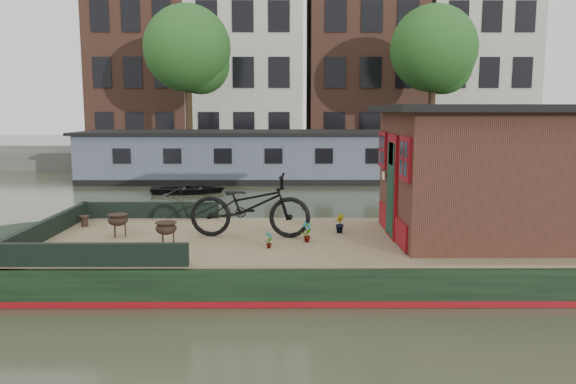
{
  "coord_description": "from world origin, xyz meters",
  "views": [
    {
      "loc": [
        -1.54,
        -10.16,
        2.98
      ],
      "look_at": [
        -1.49,
        0.5,
        1.43
      ],
      "focal_mm": 35.0,
      "sensor_mm": 36.0,
      "label": 1
    }
  ],
  "objects_px": {
    "potted_plant_a": "(307,232)",
    "brazier_front": "(166,234)",
    "bicycle": "(250,206)",
    "brazier_rear": "(118,225)",
    "dinghy": "(188,185)",
    "cabin": "(489,171)"
  },
  "relations": [
    {
      "from": "bicycle",
      "to": "brazier_front",
      "type": "distance_m",
      "value": 1.62
    },
    {
      "from": "bicycle",
      "to": "potted_plant_a",
      "type": "xyz_separation_m",
      "value": [
        1.04,
        -0.44,
        -0.4
      ]
    },
    {
      "from": "bicycle",
      "to": "brazier_front",
      "type": "relative_size",
      "value": 5.29
    },
    {
      "from": "potted_plant_a",
      "to": "brazier_rear",
      "type": "height_order",
      "value": "brazier_rear"
    },
    {
      "from": "brazier_front",
      "to": "brazier_rear",
      "type": "xyz_separation_m",
      "value": [
        -1.05,
        0.74,
        0.0
      ]
    },
    {
      "from": "bicycle",
      "to": "brazier_rear",
      "type": "xyz_separation_m",
      "value": [
        -2.46,
        0.03,
        -0.37
      ]
    },
    {
      "from": "dinghy",
      "to": "cabin",
      "type": "bearing_deg",
      "value": -149.71
    },
    {
      "from": "cabin",
      "to": "bicycle",
      "type": "bearing_deg",
      "value": 179.27
    },
    {
      "from": "bicycle",
      "to": "dinghy",
      "type": "relative_size",
      "value": 0.84
    },
    {
      "from": "cabin",
      "to": "bicycle",
      "type": "xyz_separation_m",
      "value": [
        -4.38,
        0.06,
        -0.64
      ]
    },
    {
      "from": "brazier_front",
      "to": "dinghy",
      "type": "height_order",
      "value": "brazier_front"
    },
    {
      "from": "cabin",
      "to": "brazier_front",
      "type": "xyz_separation_m",
      "value": [
        -5.78,
        -0.66,
        -1.02
      ]
    },
    {
      "from": "potted_plant_a",
      "to": "brazier_front",
      "type": "bearing_deg",
      "value": -173.58
    },
    {
      "from": "cabin",
      "to": "brazier_front",
      "type": "bearing_deg",
      "value": -173.49
    },
    {
      "from": "potted_plant_a",
      "to": "dinghy",
      "type": "xyz_separation_m",
      "value": [
        -3.91,
        10.47,
        -0.56
      ]
    },
    {
      "from": "potted_plant_a",
      "to": "brazier_rear",
      "type": "xyz_separation_m",
      "value": [
        -3.49,
        0.47,
        0.02
      ]
    },
    {
      "from": "brazier_front",
      "to": "brazier_rear",
      "type": "relative_size",
      "value": 0.99
    },
    {
      "from": "brazier_front",
      "to": "bicycle",
      "type": "bearing_deg",
      "value": 26.97
    },
    {
      "from": "cabin",
      "to": "brazier_front",
      "type": "height_order",
      "value": "cabin"
    },
    {
      "from": "brazier_front",
      "to": "dinghy",
      "type": "relative_size",
      "value": 0.16
    },
    {
      "from": "cabin",
      "to": "brazier_rear",
      "type": "height_order",
      "value": "cabin"
    },
    {
      "from": "cabin",
      "to": "bicycle",
      "type": "height_order",
      "value": "cabin"
    }
  ]
}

